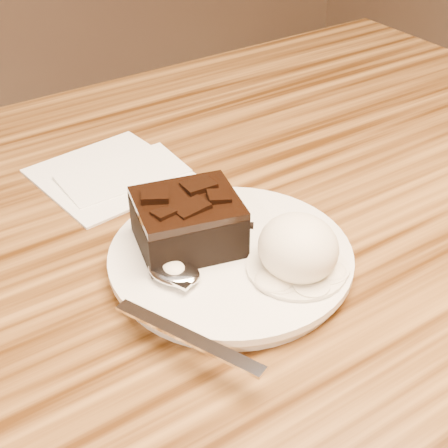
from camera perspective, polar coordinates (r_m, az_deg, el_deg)
plate at (r=0.55m, az=0.58°, el=-3.19°), size 0.21×0.21×0.02m
brownie at (r=0.54m, az=-3.20°, el=-0.10°), size 0.10×0.09×0.04m
ice_cream_scoop at (r=0.51m, az=6.55°, el=-2.09°), size 0.06×0.07×0.05m
melt_puddle at (r=0.53m, az=6.40°, el=-3.89°), size 0.08×0.08×0.00m
spoon at (r=0.52m, az=-4.42°, el=-4.35°), size 0.10×0.18×0.01m
napkin at (r=0.69m, az=-10.00°, el=4.38°), size 0.15×0.15×0.01m
crumb_a at (r=0.57m, az=2.37°, el=-0.14°), size 0.01×0.01×0.00m
crumb_b at (r=0.51m, az=-3.87°, el=-5.36°), size 0.01×0.01×0.00m
crumb_c at (r=0.55m, az=5.26°, el=-2.15°), size 0.01×0.01×0.00m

